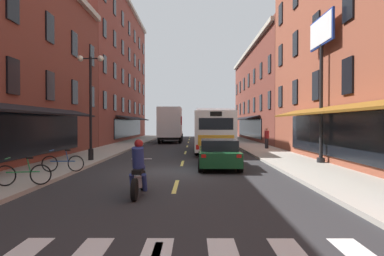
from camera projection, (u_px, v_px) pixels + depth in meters
name	position (u px, v px, depth m)	size (l,w,h in m)	color
ground_plane	(180.00, 173.00, 14.79)	(34.80, 80.00, 0.10)	#28282B
lane_centre_dashes	(180.00, 172.00, 14.54)	(0.14, 73.90, 0.01)	#DBCC4C
sidewalk_left	(47.00, 170.00, 14.82)	(3.00, 80.00, 0.14)	#A39E93
sidewalk_right	(314.00, 170.00, 14.75)	(3.00, 80.00, 0.14)	#A39E93
billboard_sign	(321.00, 51.00, 16.90)	(0.40, 2.96, 7.37)	black
transit_bus	(213.00, 130.00, 25.70)	(2.82, 11.53, 3.05)	white
box_truck	(171.00, 125.00, 36.80)	(2.52, 7.13, 3.80)	black
sedan_near	(218.00, 153.00, 16.13)	(2.02, 4.75, 1.35)	#144723
sedan_mid	(175.00, 133.00, 47.04)	(2.09, 4.55, 1.42)	silver
motorcycle_rider	(139.00, 171.00, 9.85)	(0.62, 2.07, 1.66)	black
bicycle_near	(63.00, 163.00, 13.74)	(1.71, 0.48, 0.91)	black
bicycle_mid	(23.00, 174.00, 10.70)	(1.68, 0.55, 0.91)	black
pedestrian_mid	(267.00, 138.00, 26.42)	(0.36, 0.36, 1.64)	black
street_lamp_twin	(91.00, 102.00, 18.11)	(1.42, 0.32, 5.64)	black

